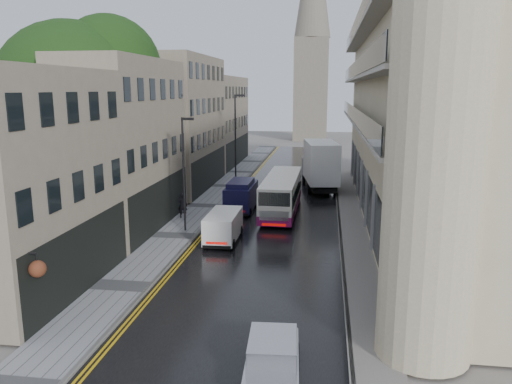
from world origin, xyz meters
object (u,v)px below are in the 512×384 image
(tree_far, at_px, (150,123))
(navy_van, at_px, (226,199))
(silver_hatchback, at_px, (245,381))
(cream_bus, at_px, (263,202))
(tree_near, at_px, (74,125))
(white_van, at_px, (205,233))
(pedestrian, at_px, (183,205))
(white_lorry, at_px, (309,169))
(lamp_post_near, at_px, (184,175))
(lamp_post_far, at_px, (235,141))

(tree_far, xyz_separation_m, navy_van, (8.48, -8.00, -4.98))
(silver_hatchback, xyz_separation_m, navy_van, (-5.03, 21.97, 0.52))
(tree_far, distance_m, cream_bus, 15.47)
(tree_near, relative_size, silver_hatchback, 3.66)
(silver_hatchback, height_order, white_van, white_van)
(tree_near, bearing_deg, pedestrian, 30.41)
(white_lorry, height_order, lamp_post_near, lamp_post_near)
(silver_hatchback, relative_size, lamp_post_far, 0.45)
(white_lorry, bearing_deg, white_van, -116.70)
(tree_near, bearing_deg, cream_bus, 17.65)
(tree_near, height_order, pedestrian, tree_near)
(white_lorry, height_order, white_van, white_lorry)
(navy_van, xyz_separation_m, pedestrian, (-2.82, -1.50, -0.20))
(white_van, bearing_deg, lamp_post_far, 94.43)
(tree_near, bearing_deg, lamp_post_far, 65.51)
(white_van, bearing_deg, lamp_post_near, 123.38)
(cream_bus, distance_m, lamp_post_near, 6.21)
(cream_bus, bearing_deg, pedestrian, -177.20)
(white_van, relative_size, pedestrian, 2.21)
(tree_far, xyz_separation_m, pedestrian, (5.66, -9.50, -5.18))
(navy_van, distance_m, pedestrian, 3.20)
(tree_far, bearing_deg, cream_bus, -39.15)
(white_lorry, height_order, lamp_post_far, lamp_post_far)
(navy_van, bearing_deg, silver_hatchback, -77.11)
(silver_hatchback, xyz_separation_m, white_van, (-4.69, 14.23, 0.22))
(tree_near, distance_m, tree_far, 13.02)
(silver_hatchback, bearing_deg, tree_near, 125.48)
(tree_near, height_order, white_lorry, tree_near)
(navy_van, distance_m, lamp_post_far, 11.88)
(tree_far, relative_size, cream_bus, 1.23)
(white_lorry, height_order, navy_van, white_lorry)
(cream_bus, relative_size, lamp_post_far, 1.19)
(lamp_post_far, bearing_deg, white_van, -86.59)
(silver_hatchback, height_order, lamp_post_near, lamp_post_near)
(cream_bus, distance_m, silver_hatchback, 20.81)
(lamp_post_near, bearing_deg, tree_near, -169.03)
(silver_hatchback, bearing_deg, cream_bus, 92.19)
(white_lorry, bearing_deg, cream_bus, -114.45)
(lamp_post_far, bearing_deg, silver_hatchback, -80.77)
(white_van, bearing_deg, tree_near, 162.73)
(cream_bus, height_order, silver_hatchback, cream_bus)
(tree_far, bearing_deg, tree_near, -91.32)
(cream_bus, bearing_deg, lamp_post_near, -143.76)
(white_lorry, xyz_separation_m, navy_van, (-5.79, -8.70, -1.03))
(white_van, height_order, pedestrian, pedestrian)
(silver_hatchback, bearing_deg, tree_far, 110.61)
(silver_hatchback, height_order, navy_van, navy_van)
(white_lorry, relative_size, silver_hatchback, 2.27)
(tree_near, distance_m, white_lorry, 20.54)
(pedestrian, bearing_deg, lamp_post_near, 106.57)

